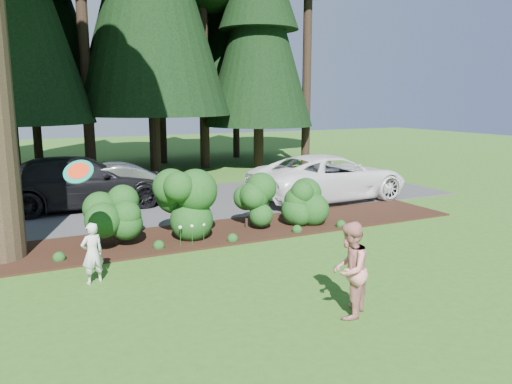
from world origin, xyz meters
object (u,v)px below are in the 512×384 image
at_px(car_dark_suv, 82,182).
at_px(car_white_suv, 330,177).
at_px(frisbee, 78,171).
at_px(car_silver_wagon, 128,184).
at_px(adult, 350,270).
at_px(child, 92,253).

bearing_deg(car_dark_suv, car_white_suv, -106.28).
xyz_separation_m(car_white_suv, frisbee, (-8.98, -4.73, 1.40)).
xyz_separation_m(car_silver_wagon, car_dark_suv, (-1.46, 0.15, 0.15)).
relative_size(car_silver_wagon, frisbee, 6.42).
relative_size(car_silver_wagon, car_white_suv, 0.73).
bearing_deg(car_silver_wagon, car_white_suv, -108.14).
bearing_deg(car_white_suv, car_dark_suv, 69.88).
height_order(car_white_suv, adult, car_white_suv).
bearing_deg(child, car_white_suv, -167.77).
height_order(car_white_suv, child, car_white_suv).
distance_m(car_white_suv, adult, 9.72).
height_order(child, frisbee, frisbee).
bearing_deg(adult, car_silver_wagon, -121.46).
xyz_separation_m(child, frisbee, (-0.16, -0.02, 1.63)).
bearing_deg(child, car_silver_wagon, -123.14).
bearing_deg(car_silver_wagon, car_dark_suv, 85.28).
xyz_separation_m(car_white_suv, car_dark_suv, (-8.10, 2.47, 0.04)).
xyz_separation_m(car_dark_suv, frisbee, (-0.88, -7.21, 1.36)).
distance_m(car_white_suv, child, 10.01).
bearing_deg(car_silver_wagon, adult, -171.26).
height_order(car_dark_suv, adult, car_dark_suv).
height_order(car_silver_wagon, frisbee, frisbee).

